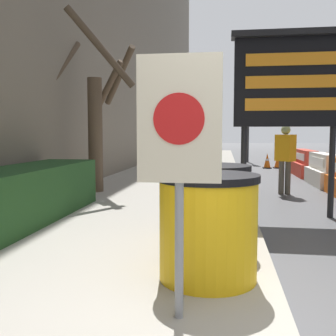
% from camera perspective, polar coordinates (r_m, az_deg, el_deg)
% --- Properties ---
extents(sidewalk_left, '(3.91, 56.00, 0.16)m').
position_cam_1_polar(sidewalk_left, '(3.19, -21.67, -20.04)').
color(sidewalk_left, gray).
rests_on(sidewalk_left, ground_plane).
extents(hedge_strip, '(0.90, 4.51, 0.78)m').
position_cam_1_polar(hedge_strip, '(5.60, -22.35, -4.27)').
color(hedge_strip, '#1E421E').
rests_on(hedge_strip, sidewalk_left).
extents(bare_tree, '(1.77, 1.98, 3.70)m').
position_cam_1_polar(bare_tree, '(8.67, -10.41, 8.09)').
color(bare_tree, '#4C3D2D').
rests_on(bare_tree, sidewalk_left).
extents(barrel_drum_foreground, '(0.87, 0.87, 0.91)m').
position_cam_1_polar(barrel_drum_foreground, '(3.43, 5.84, -8.44)').
color(barrel_drum_foreground, yellow).
rests_on(barrel_drum_foreground, sidewalk_left).
extents(barrel_drum_middle, '(0.87, 0.87, 0.91)m').
position_cam_1_polar(barrel_drum_middle, '(4.40, 6.26, -5.46)').
color(barrel_drum_middle, yellow).
rests_on(barrel_drum_middle, sidewalk_left).
extents(warning_sign, '(0.56, 0.08, 1.76)m').
position_cam_1_polar(warning_sign, '(2.57, 1.63, 4.10)').
color(warning_sign, gray).
rests_on(warning_sign, sidewalk_left).
extents(message_board, '(1.93, 0.36, 3.09)m').
position_cam_1_polar(message_board, '(6.99, 17.19, 11.80)').
color(message_board, black).
rests_on(message_board, ground_plane).
extents(jersey_barrier_white, '(0.62, 2.03, 0.88)m').
position_cam_1_polar(jersey_barrier_white, '(11.57, 21.61, -0.45)').
color(jersey_barrier_white, silver).
rests_on(jersey_barrier_white, ground_plane).
extents(jersey_barrier_red_striped, '(0.64, 2.13, 0.88)m').
position_cam_1_polar(jersey_barrier_red_striped, '(13.98, 19.27, 0.50)').
color(jersey_barrier_red_striped, red).
rests_on(jersey_barrier_red_striped, ground_plane).
extents(traffic_cone_near, '(0.38, 0.38, 0.69)m').
position_cam_1_polar(traffic_cone_near, '(16.81, 15.70, 1.12)').
color(traffic_cone_near, black).
rests_on(traffic_cone_near, ground_plane).
extents(traffic_cone_mid, '(0.42, 0.42, 0.74)m').
position_cam_1_polar(traffic_cone_mid, '(16.28, 22.04, 0.92)').
color(traffic_cone_mid, black).
rests_on(traffic_cone_mid, ground_plane).
extents(traffic_cone_far, '(0.35, 0.35, 0.62)m').
position_cam_1_polar(traffic_cone_far, '(16.61, 14.20, 0.99)').
color(traffic_cone_far, black).
rests_on(traffic_cone_far, ground_plane).
extents(traffic_light_near_curb, '(0.28, 0.45, 4.00)m').
position_cam_1_polar(traffic_light_near_curb, '(20.04, 11.60, 9.13)').
color(traffic_light_near_curb, '#2D2D30').
rests_on(traffic_light_near_curb, ground_plane).
extents(pedestrian_worker, '(0.48, 0.48, 1.61)m').
position_cam_1_polar(pedestrian_worker, '(9.52, 16.64, 2.00)').
color(pedestrian_worker, '#514C42').
rests_on(pedestrian_worker, ground_plane).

